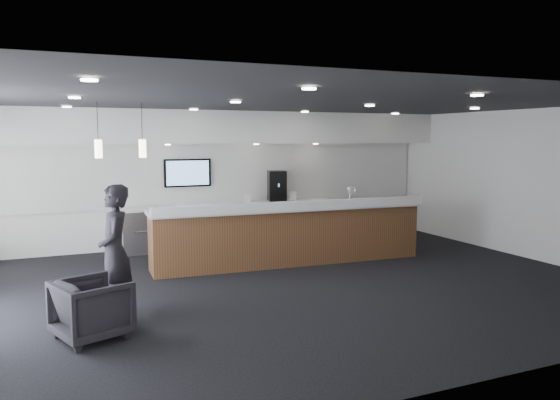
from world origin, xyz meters
name	(u,v)px	position (x,y,z in m)	size (l,w,h in m)	color
ground	(305,284)	(0.00, 0.00, 0.00)	(10.00, 10.00, 0.00)	black
ceiling	(306,102)	(0.00, 0.00, 3.00)	(10.00, 8.00, 0.02)	black
back_wall	(229,178)	(0.00, 4.00, 1.50)	(10.00, 0.02, 3.00)	white
right_wall	(530,184)	(5.00, 0.00, 1.50)	(0.02, 8.00, 3.00)	white
soffit_bulkhead	(235,127)	(0.00, 3.55, 2.65)	(10.00, 0.90, 0.70)	silver
alcove_panel	(230,174)	(0.00, 3.97, 1.60)	(9.80, 0.06, 1.40)	silver
back_credenza	(235,224)	(0.00, 3.64, 0.48)	(5.06, 0.66, 0.95)	gray
wall_tv	(188,173)	(-1.00, 3.91, 1.65)	(1.05, 0.08, 0.62)	black
pendant_left	(148,149)	(-2.40, 0.80, 2.25)	(0.12, 0.12, 0.30)	beige
pendant_right	(102,149)	(-3.10, 0.80, 2.25)	(0.12, 0.12, 0.30)	beige
ceiling_can_lights	(306,104)	(0.00, 0.00, 2.97)	(7.00, 5.00, 0.02)	white
service_counter	(290,234)	(0.39, 1.48, 0.57)	(5.41, 1.16, 1.49)	#51301B
coffee_machine	(277,186)	(1.07, 3.71, 1.30)	(0.50, 0.58, 0.71)	black
info_sign_left	(247,199)	(0.27, 3.52, 1.05)	(0.15, 0.02, 0.21)	white
info_sign_right	(293,196)	(1.41, 3.54, 1.06)	(0.17, 0.02, 0.22)	white
armchair	(92,309)	(-3.47, -1.19, 0.37)	(0.79, 0.81, 0.74)	black
lounge_guest	(115,252)	(-3.10, -0.49, 0.91)	(0.66, 0.43, 1.81)	black
cup_0	(294,199)	(1.45, 3.57, 1.00)	(0.10, 0.10, 0.09)	white
cup_1	(289,199)	(1.31, 3.57, 1.00)	(0.10, 0.10, 0.09)	white
cup_2	(283,199)	(1.17, 3.57, 1.00)	(0.10, 0.10, 0.09)	white
cup_3	(278,200)	(1.03, 3.57, 1.00)	(0.10, 0.10, 0.09)	white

